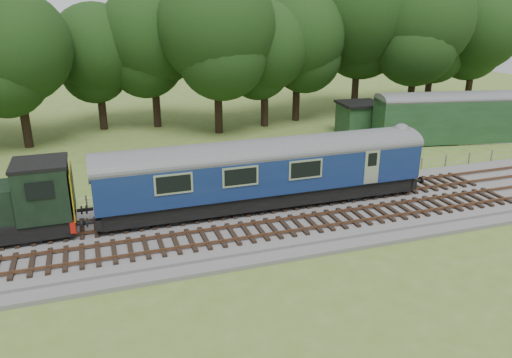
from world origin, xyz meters
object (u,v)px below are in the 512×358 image
object	(u,v)px
dmu_railcar	(265,168)
worker	(109,215)
parked_coach	(471,114)
caravan	(482,126)

from	to	relation	value
dmu_railcar	worker	distance (m)	8.49
worker	parked_coach	distance (m)	31.07
parked_coach	caravan	distance (m)	1.57
dmu_railcar	worker	size ratio (longest dim) A/B	10.09
dmu_railcar	parked_coach	size ratio (longest dim) A/B	1.11
dmu_railcar	parked_coach	distance (m)	22.98
worker	dmu_railcar	bearing A→B (deg)	2.23
dmu_railcar	parked_coach	bearing A→B (deg)	22.28
dmu_railcar	worker	bearing A→B (deg)	-175.78
worker	parked_coach	size ratio (longest dim) A/B	0.11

